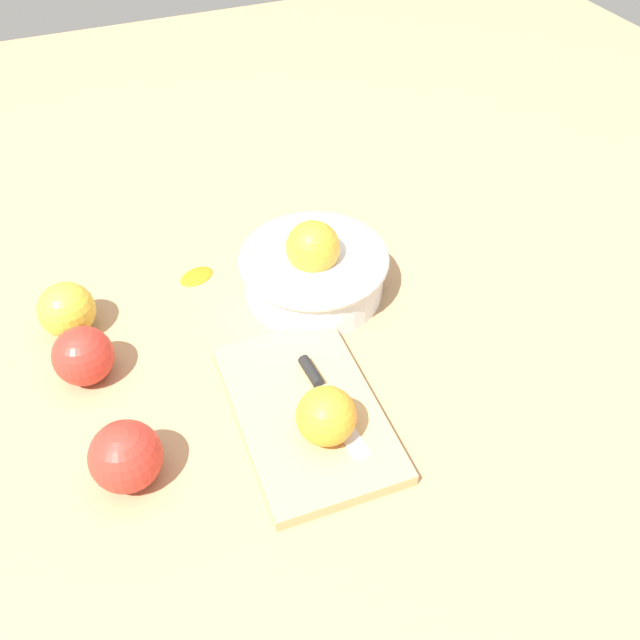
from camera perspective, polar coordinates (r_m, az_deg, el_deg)
The scene contains 9 objects.
ground_plane at distance 0.86m, azimuth -4.79°, elevation -4.17°, with size 2.40×2.40×0.00m, color tan.
bowl at distance 0.94m, azimuth -0.50°, elevation 4.34°, with size 0.20×0.20×0.11m.
cutting_board at distance 0.81m, azimuth -1.11°, elevation -7.53°, with size 0.26×0.16×0.02m, color tan.
orange_on_board at distance 0.75m, azimuth 0.52°, elevation -7.90°, with size 0.07×0.07×0.07m, color orange.
knife at distance 0.81m, azimuth 0.25°, elevation -5.92°, with size 0.16×0.03×0.01m.
apple_front_left at distance 0.87m, azimuth -18.90°, elevation -2.81°, with size 0.07×0.07×0.07m, color red.
apple_front_left_2 at distance 0.94m, azimuth -20.12°, elevation 0.80°, with size 0.07×0.07×0.07m, color gold.
apple_front_right at distance 0.76m, azimuth -15.68°, elevation -10.75°, with size 0.08×0.08×0.08m, color red.
citrus_peel at distance 1.00m, azimuth -10.14°, elevation 3.70°, with size 0.05×0.04×0.01m, color orange.
Camera 1 is at (0.56, -0.15, 0.64)m, focal length 38.91 mm.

